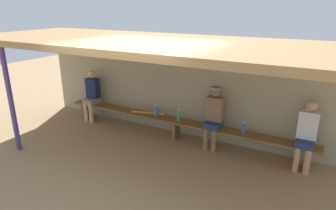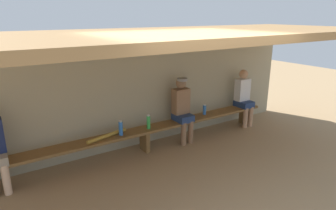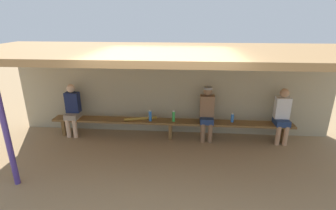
{
  "view_description": "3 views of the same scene",
  "coord_description": "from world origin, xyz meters",
  "px_view_note": "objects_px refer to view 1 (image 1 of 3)",
  "views": [
    {
      "loc": [
        2.82,
        -3.93,
        2.92
      ],
      "look_at": [
        -0.14,
        1.43,
        0.83
      ],
      "focal_mm": 31.28,
      "sensor_mm": 36.0,
      "label": 1
    },
    {
      "loc": [
        -2.5,
        -3.16,
        2.58
      ],
      "look_at": [
        0.22,
        1.05,
        1.03
      ],
      "focal_mm": 31.76,
      "sensor_mm": 36.0,
      "label": 2
    },
    {
      "loc": [
        0.39,
        -4.22,
        2.9
      ],
      "look_at": [
        -0.04,
        1.32,
        0.96
      ],
      "focal_mm": 26.81,
      "sensor_mm": 36.0,
      "label": 3
    }
  ],
  "objects_px": {
    "player_in_blue": "(307,132)",
    "player_in_red": "(214,115)",
    "support_post": "(11,100)",
    "player_with_sunglasses": "(92,93)",
    "baseball_bat": "(148,113)",
    "water_bottle_clear": "(156,111)",
    "bench": "(176,123)",
    "water_bottle_blue": "(179,115)",
    "water_bottle_green": "(244,128)"
  },
  "relations": [
    {
      "from": "support_post",
      "to": "water_bottle_clear",
      "type": "xyz_separation_m",
      "value": [
        2.18,
        2.06,
        -0.51
      ]
    },
    {
      "from": "support_post",
      "to": "water_bottle_clear",
      "type": "distance_m",
      "value": 3.05
    },
    {
      "from": "water_bottle_blue",
      "to": "baseball_bat",
      "type": "height_order",
      "value": "water_bottle_blue"
    },
    {
      "from": "water_bottle_blue",
      "to": "baseball_bat",
      "type": "distance_m",
      "value": 0.84
    },
    {
      "from": "player_in_red",
      "to": "water_bottle_clear",
      "type": "distance_m",
      "value": 1.4
    },
    {
      "from": "player_in_red",
      "to": "water_bottle_green",
      "type": "distance_m",
      "value": 0.66
    },
    {
      "from": "player_in_red",
      "to": "player_in_blue",
      "type": "bearing_deg",
      "value": -0.02
    },
    {
      "from": "water_bottle_clear",
      "to": "water_bottle_green",
      "type": "bearing_deg",
      "value": 2.38
    },
    {
      "from": "player_in_blue",
      "to": "water_bottle_green",
      "type": "distance_m",
      "value": 1.17
    },
    {
      "from": "water_bottle_blue",
      "to": "player_in_red",
      "type": "bearing_deg",
      "value": 2.07
    },
    {
      "from": "player_in_red",
      "to": "water_bottle_clear",
      "type": "bearing_deg",
      "value": -178.3
    },
    {
      "from": "support_post",
      "to": "water_bottle_green",
      "type": "relative_size",
      "value": 9.6
    },
    {
      "from": "support_post",
      "to": "player_in_blue",
      "type": "xyz_separation_m",
      "value": [
        5.36,
        2.1,
        -0.37
      ]
    },
    {
      "from": "bench",
      "to": "player_in_red",
      "type": "xyz_separation_m",
      "value": [
        0.89,
        0.0,
        0.36
      ]
    },
    {
      "from": "player_in_blue",
      "to": "water_bottle_blue",
      "type": "bearing_deg",
      "value": -179.36
    },
    {
      "from": "player_with_sunglasses",
      "to": "water_bottle_green",
      "type": "bearing_deg",
      "value": 0.62
    },
    {
      "from": "bench",
      "to": "water_bottle_clear",
      "type": "distance_m",
      "value": 0.55
    },
    {
      "from": "support_post",
      "to": "water_bottle_blue",
      "type": "bearing_deg",
      "value": 36.86
    },
    {
      "from": "player_with_sunglasses",
      "to": "player_in_red",
      "type": "height_order",
      "value": "player_in_red"
    },
    {
      "from": "player_in_red",
      "to": "baseball_bat",
      "type": "height_order",
      "value": "player_in_red"
    },
    {
      "from": "bench",
      "to": "player_with_sunglasses",
      "type": "xyz_separation_m",
      "value": [
        -2.5,
        0.0,
        0.34
      ]
    },
    {
      "from": "water_bottle_clear",
      "to": "baseball_bat",
      "type": "relative_size",
      "value": 0.34
    },
    {
      "from": "water_bottle_green",
      "to": "baseball_bat",
      "type": "distance_m",
      "value": 2.28
    },
    {
      "from": "bench",
      "to": "water_bottle_blue",
      "type": "xyz_separation_m",
      "value": [
        0.08,
        -0.03,
        0.21
      ]
    },
    {
      "from": "support_post",
      "to": "bench",
      "type": "xyz_separation_m",
      "value": [
        2.69,
        2.1,
        -0.71
      ]
    },
    {
      "from": "bench",
      "to": "player_with_sunglasses",
      "type": "height_order",
      "value": "player_with_sunglasses"
    },
    {
      "from": "player_with_sunglasses",
      "to": "player_in_blue",
      "type": "distance_m",
      "value": 5.18
    },
    {
      "from": "support_post",
      "to": "player_in_blue",
      "type": "height_order",
      "value": "support_post"
    },
    {
      "from": "bench",
      "to": "player_with_sunglasses",
      "type": "bearing_deg",
      "value": 179.93
    },
    {
      "from": "water_bottle_clear",
      "to": "baseball_bat",
      "type": "distance_m",
      "value": 0.27
    },
    {
      "from": "support_post",
      "to": "baseball_bat",
      "type": "distance_m",
      "value": 2.92
    },
    {
      "from": "water_bottle_green",
      "to": "water_bottle_clear",
      "type": "bearing_deg",
      "value": -177.62
    },
    {
      "from": "player_with_sunglasses",
      "to": "water_bottle_blue",
      "type": "distance_m",
      "value": 2.59
    },
    {
      "from": "player_in_blue",
      "to": "water_bottle_green",
      "type": "xyz_separation_m",
      "value": [
        -1.15,
        0.04,
        -0.16
      ]
    },
    {
      "from": "water_bottle_blue",
      "to": "water_bottle_clear",
      "type": "bearing_deg",
      "value": -178.83
    },
    {
      "from": "player_with_sunglasses",
      "to": "water_bottle_blue",
      "type": "height_order",
      "value": "player_with_sunglasses"
    },
    {
      "from": "support_post",
      "to": "player_in_red",
      "type": "height_order",
      "value": "support_post"
    },
    {
      "from": "player_in_blue",
      "to": "water_bottle_clear",
      "type": "distance_m",
      "value": 3.18
    },
    {
      "from": "player_with_sunglasses",
      "to": "water_bottle_clear",
      "type": "relative_size",
      "value": 4.77
    },
    {
      "from": "player_with_sunglasses",
      "to": "support_post",
      "type": "bearing_deg",
      "value": -95.03
    },
    {
      "from": "player_in_red",
      "to": "support_post",
      "type": "bearing_deg",
      "value": -149.56
    },
    {
      "from": "player_in_red",
      "to": "water_bottle_blue",
      "type": "xyz_separation_m",
      "value": [
        -0.81,
        -0.03,
        -0.15
      ]
    },
    {
      "from": "player_in_red",
      "to": "water_bottle_clear",
      "type": "relative_size",
      "value": 4.81
    },
    {
      "from": "player_in_red",
      "to": "water_bottle_clear",
      "type": "xyz_separation_m",
      "value": [
        -1.4,
        -0.04,
        -0.15
      ]
    },
    {
      "from": "bench",
      "to": "water_bottle_green",
      "type": "bearing_deg",
      "value": 1.75
    },
    {
      "from": "player_in_blue",
      "to": "player_in_red",
      "type": "height_order",
      "value": "player_in_red"
    },
    {
      "from": "bench",
      "to": "water_bottle_green",
      "type": "distance_m",
      "value": 1.53
    },
    {
      "from": "baseball_bat",
      "to": "player_in_red",
      "type": "bearing_deg",
      "value": -14.5
    },
    {
      "from": "player_in_blue",
      "to": "water_bottle_blue",
      "type": "height_order",
      "value": "player_in_blue"
    },
    {
      "from": "water_bottle_green",
      "to": "water_bottle_blue",
      "type": "height_order",
      "value": "water_bottle_blue"
    }
  ]
}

